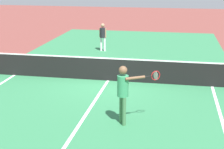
# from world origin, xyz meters

# --- Properties ---
(ground_plane) EXTENTS (60.00, 60.00, 0.00)m
(ground_plane) POSITION_xyz_m (0.00, 0.00, 0.00)
(ground_plane) COLOR brown
(court_surface_inbounds) EXTENTS (10.62, 24.40, 0.00)m
(court_surface_inbounds) POSITION_xyz_m (0.00, 0.00, 0.00)
(court_surface_inbounds) COLOR #2D7247
(court_surface_inbounds) RESTS_ON ground_plane
(line_center_service) EXTENTS (0.10, 6.40, 0.01)m
(line_center_service) POSITION_xyz_m (0.00, -3.20, 0.00)
(line_center_service) COLOR white
(line_center_service) RESTS_ON ground_plane
(net) EXTENTS (11.25, 0.09, 1.07)m
(net) POSITION_xyz_m (0.00, 0.00, 0.49)
(net) COLOR #33383D
(net) RESTS_ON ground_plane
(player_near) EXTENTS (1.18, 0.63, 1.75)m
(player_near) POSITION_xyz_m (1.25, -3.94, 1.10)
(player_near) COLOR #3F7247
(player_near) RESTS_ON ground_plane
(player_far) EXTENTS (0.41, 0.32, 1.55)m
(player_far) POSITION_xyz_m (-1.35, 5.27, 0.94)
(player_far) COLOR white
(player_far) RESTS_ON ground_plane
(tennis_ball_near_net) EXTENTS (0.07, 0.07, 0.07)m
(tennis_ball_near_net) POSITION_xyz_m (0.62, -0.65, 0.03)
(tennis_ball_near_net) COLOR #CCE033
(tennis_ball_near_net) RESTS_ON ground_plane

